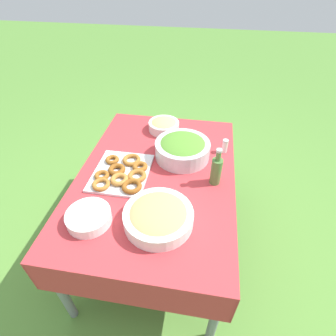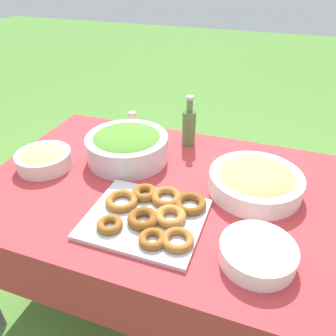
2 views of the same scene
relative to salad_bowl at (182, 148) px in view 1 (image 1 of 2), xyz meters
The scene contains 9 objects.
ground_plane 0.79m from the salad_bowl, 144.64° to the left, with size 14.00×14.00×0.00m, color #568C38.
picnic_table 0.28m from the salad_bowl, 144.64° to the left, with size 1.38×0.96×0.68m.
salad_bowl is the anchor object (origin of this frame).
pasta_bowl 0.36m from the salad_bowl, 29.99° to the left, with size 0.23×0.23×0.09m.
donut_platter 0.42m from the salad_bowl, 126.11° to the left, with size 0.40×0.35×0.05m.
plate_stack 0.73m from the salad_bowl, 146.73° to the left, with size 0.23×0.23×0.06m.
olive_oil_bottle 0.31m from the salad_bowl, 134.26° to the right, with size 0.06×0.06×0.24m.
bread_bowl 0.56m from the salad_bowl, behind, with size 0.35×0.35×0.10m.
salt_shaker 0.29m from the salad_bowl, 69.74° to the right, with size 0.04×0.04×0.10m.
Camera 1 is at (-1.18, -0.27, 1.76)m, focal length 28.00 mm.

